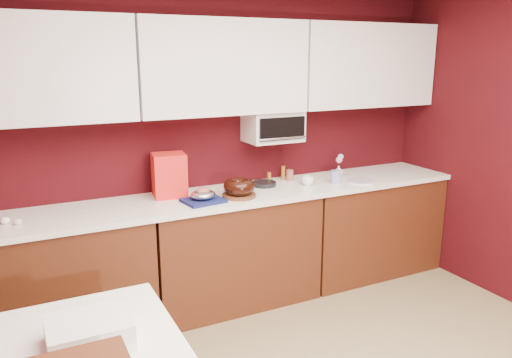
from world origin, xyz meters
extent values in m
cube|color=#39070B|center=(0.00, 2.25, 1.25)|extent=(4.00, 0.02, 2.50)
cube|color=#4C210F|center=(-1.33, 1.94, 0.43)|extent=(1.31, 0.58, 0.86)
cube|color=#4C210F|center=(0.00, 1.94, 0.43)|extent=(1.31, 0.58, 0.86)
cube|color=#4C210F|center=(1.33, 1.94, 0.43)|extent=(1.31, 0.58, 0.86)
cube|color=white|center=(0.00, 1.94, 0.88)|extent=(4.00, 0.62, 0.04)
cube|color=white|center=(-1.33, 2.08, 1.85)|extent=(1.31, 0.33, 0.70)
cube|color=white|center=(0.00, 2.08, 1.85)|extent=(1.31, 0.33, 0.70)
cube|color=white|center=(1.33, 2.08, 1.85)|extent=(1.31, 0.33, 0.70)
cube|color=white|center=(0.45, 2.10, 1.38)|extent=(0.45, 0.30, 0.25)
cube|color=black|center=(0.45, 1.94, 1.38)|extent=(0.40, 0.02, 0.18)
cylinder|color=silver|center=(0.45, 1.93, 1.30)|extent=(0.42, 0.02, 0.02)
cylinder|color=#59331A|center=(0.02, 1.83, 0.91)|extent=(0.33, 0.33, 0.02)
torus|color=black|center=(0.02, 1.83, 0.98)|extent=(0.27, 0.27, 0.10)
cube|color=#151B50|center=(-0.27, 1.82, 0.91)|extent=(0.31, 0.27, 0.02)
ellipsoid|color=silver|center=(-0.27, 1.82, 0.96)|extent=(0.20, 0.18, 0.07)
ellipsoid|color=#AE5A4F|center=(-0.27, 1.82, 0.98)|extent=(0.13, 0.12, 0.07)
cube|color=red|center=(-0.44, 2.08, 1.06)|extent=(0.27, 0.25, 0.33)
cylinder|color=black|center=(0.34, 2.03, 0.92)|extent=(0.25, 0.25, 0.03)
imported|color=white|center=(0.67, 1.90, 0.95)|extent=(0.12, 0.12, 0.09)
cylinder|color=navy|center=(0.91, 1.85, 0.95)|extent=(0.11, 0.11, 0.11)
imported|color=silver|center=(1.07, 2.03, 0.95)|extent=(0.09, 0.09, 0.11)
sphere|color=pink|center=(1.07, 2.03, 1.05)|extent=(0.06, 0.06, 0.06)
sphere|color=#90B4E7|center=(1.10, 2.05, 1.07)|extent=(0.05, 0.05, 0.05)
cylinder|color=silver|center=(1.13, 1.79, 0.91)|extent=(0.24, 0.24, 0.01)
cylinder|color=#91651A|center=(0.42, 2.11, 0.94)|extent=(0.04, 0.04, 0.09)
cylinder|color=brown|center=(0.62, 2.11, 0.95)|extent=(0.07, 0.07, 0.09)
ellipsoid|color=silver|center=(-1.50, 1.87, 0.92)|extent=(0.06, 0.05, 0.04)
ellipsoid|color=white|center=(-1.57, 1.92, 0.92)|extent=(0.07, 0.06, 0.05)
cube|color=white|center=(-1.27, 0.52, 0.81)|extent=(0.34, 0.28, 0.12)
cylinder|color=brown|center=(0.58, 2.15, 0.96)|extent=(0.04, 0.04, 0.12)
camera|label=1|loc=(-1.48, -1.46, 1.94)|focal=35.00mm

